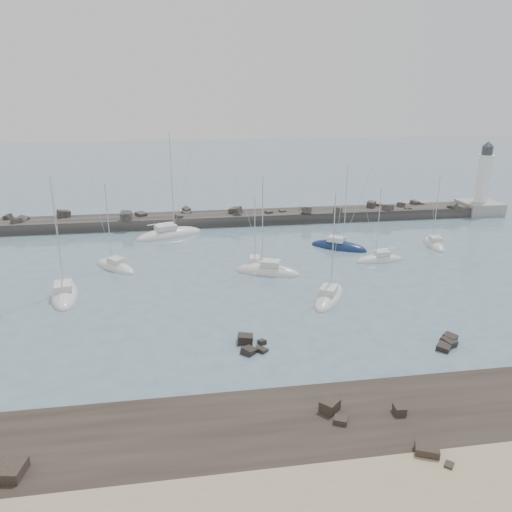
{
  "coord_description": "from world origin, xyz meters",
  "views": [
    {
      "loc": [
        -11.16,
        -49.99,
        23.05
      ],
      "look_at": [
        -1.48,
        12.0,
        2.14
      ],
      "focal_mm": 35.0,
      "sensor_mm": 36.0,
      "label": 1
    }
  ],
  "objects_px": {
    "sailboat_6": "(329,298)",
    "sailboat_5": "(255,266)",
    "sailboat_0": "(115,267)",
    "sailboat_2": "(65,295)",
    "sailboat_7": "(339,247)",
    "sailboat_9": "(434,245)",
    "sailboat_8": "(379,260)",
    "lighthouse": "(481,198)",
    "sailboat_4": "(268,272)",
    "sailboat_3": "(169,235)"
  },
  "relations": [
    {
      "from": "lighthouse",
      "to": "sailboat_9",
      "type": "bearing_deg",
      "value": -135.7
    },
    {
      "from": "sailboat_0",
      "to": "sailboat_5",
      "type": "height_order",
      "value": "sailboat_0"
    },
    {
      "from": "sailboat_5",
      "to": "sailboat_9",
      "type": "xyz_separation_m",
      "value": [
        29.16,
        5.69,
        0.0
      ]
    },
    {
      "from": "sailboat_2",
      "to": "sailboat_5",
      "type": "xyz_separation_m",
      "value": [
        23.72,
        6.36,
        -0.01
      ]
    },
    {
      "from": "lighthouse",
      "to": "sailboat_6",
      "type": "bearing_deg",
      "value": -138.63
    },
    {
      "from": "sailboat_3",
      "to": "sailboat_7",
      "type": "relative_size",
      "value": 1.28
    },
    {
      "from": "sailboat_4",
      "to": "sailboat_6",
      "type": "height_order",
      "value": "sailboat_4"
    },
    {
      "from": "sailboat_3",
      "to": "sailboat_5",
      "type": "relative_size",
      "value": 1.69
    },
    {
      "from": "sailboat_6",
      "to": "sailboat_8",
      "type": "distance_m",
      "value": 16.3
    },
    {
      "from": "sailboat_6",
      "to": "sailboat_7",
      "type": "distance_m",
      "value": 20.09
    },
    {
      "from": "sailboat_0",
      "to": "sailboat_4",
      "type": "bearing_deg",
      "value": -14.25
    },
    {
      "from": "sailboat_0",
      "to": "sailboat_9",
      "type": "xyz_separation_m",
      "value": [
        48.01,
        3.09,
        0.0
      ]
    },
    {
      "from": "lighthouse",
      "to": "sailboat_5",
      "type": "relative_size",
      "value": 1.37
    },
    {
      "from": "sailboat_5",
      "to": "sailboat_7",
      "type": "height_order",
      "value": "sailboat_7"
    },
    {
      "from": "sailboat_4",
      "to": "sailboat_6",
      "type": "xyz_separation_m",
      "value": [
        5.53,
        -9.6,
        -0.01
      ]
    },
    {
      "from": "sailboat_5",
      "to": "sailboat_9",
      "type": "relative_size",
      "value": 0.9
    },
    {
      "from": "sailboat_2",
      "to": "sailboat_7",
      "type": "xyz_separation_m",
      "value": [
        37.76,
        13.0,
        0.0
      ]
    },
    {
      "from": "sailboat_3",
      "to": "sailboat_7",
      "type": "height_order",
      "value": "sailboat_3"
    },
    {
      "from": "lighthouse",
      "to": "sailboat_7",
      "type": "height_order",
      "value": "lighthouse"
    },
    {
      "from": "sailboat_3",
      "to": "sailboat_5",
      "type": "height_order",
      "value": "sailboat_3"
    },
    {
      "from": "sailboat_8",
      "to": "lighthouse",
      "type": "bearing_deg",
      "value": 38.84
    },
    {
      "from": "sailboat_2",
      "to": "sailboat_8",
      "type": "distance_m",
      "value": 42.06
    },
    {
      "from": "sailboat_2",
      "to": "sailboat_6",
      "type": "distance_m",
      "value": 31.11
    },
    {
      "from": "sailboat_7",
      "to": "sailboat_8",
      "type": "relative_size",
      "value": 1.25
    },
    {
      "from": "sailboat_4",
      "to": "sailboat_0",
      "type": "bearing_deg",
      "value": 165.75
    },
    {
      "from": "sailboat_0",
      "to": "sailboat_6",
      "type": "bearing_deg",
      "value": -29.8
    },
    {
      "from": "sailboat_0",
      "to": "sailboat_5",
      "type": "bearing_deg",
      "value": -7.86
    },
    {
      "from": "sailboat_9",
      "to": "sailboat_5",
      "type": "bearing_deg",
      "value": -168.96
    },
    {
      "from": "sailboat_4",
      "to": "sailboat_7",
      "type": "xyz_separation_m",
      "value": [
        12.71,
        9.16,
        -0.01
      ]
    },
    {
      "from": "sailboat_4",
      "to": "sailboat_7",
      "type": "distance_m",
      "value": 15.67
    },
    {
      "from": "sailboat_4",
      "to": "sailboat_8",
      "type": "distance_m",
      "value": 16.72
    },
    {
      "from": "sailboat_5",
      "to": "sailboat_9",
      "type": "height_order",
      "value": "sailboat_9"
    },
    {
      "from": "sailboat_5",
      "to": "sailboat_8",
      "type": "xyz_separation_m",
      "value": [
        17.88,
        -0.11,
        -0.0
      ]
    },
    {
      "from": "lighthouse",
      "to": "sailboat_4",
      "type": "distance_m",
      "value": 54.35
    },
    {
      "from": "sailboat_6",
      "to": "sailboat_5",
      "type": "bearing_deg",
      "value": 119.5
    },
    {
      "from": "sailboat_0",
      "to": "sailboat_2",
      "type": "distance_m",
      "value": 10.2
    },
    {
      "from": "sailboat_3",
      "to": "sailboat_5",
      "type": "bearing_deg",
      "value": -56.11
    },
    {
      "from": "lighthouse",
      "to": "sailboat_4",
      "type": "bearing_deg",
      "value": -150.17
    },
    {
      "from": "sailboat_4",
      "to": "sailboat_9",
      "type": "distance_m",
      "value": 29.02
    },
    {
      "from": "sailboat_3",
      "to": "sailboat_8",
      "type": "height_order",
      "value": "sailboat_3"
    },
    {
      "from": "sailboat_4",
      "to": "sailboat_7",
      "type": "height_order",
      "value": "sailboat_7"
    },
    {
      "from": "sailboat_3",
      "to": "sailboat_4",
      "type": "height_order",
      "value": "sailboat_3"
    },
    {
      "from": "sailboat_7",
      "to": "sailboat_3",
      "type": "bearing_deg",
      "value": 157.23
    },
    {
      "from": "sailboat_2",
      "to": "sailboat_6",
      "type": "relative_size",
      "value": 1.13
    },
    {
      "from": "sailboat_6",
      "to": "sailboat_9",
      "type": "relative_size",
      "value": 1.13
    },
    {
      "from": "sailboat_5",
      "to": "sailboat_6",
      "type": "bearing_deg",
      "value": -60.5
    },
    {
      "from": "sailboat_0",
      "to": "sailboat_8",
      "type": "bearing_deg",
      "value": -4.23
    },
    {
      "from": "sailboat_4",
      "to": "sailboat_5",
      "type": "relative_size",
      "value": 1.31
    },
    {
      "from": "sailboat_0",
      "to": "sailboat_2",
      "type": "relative_size",
      "value": 0.83
    },
    {
      "from": "sailboat_3",
      "to": "sailboat_4",
      "type": "bearing_deg",
      "value": -56.84
    }
  ]
}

